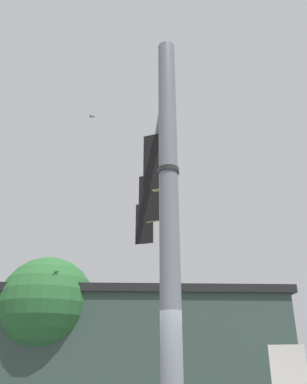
# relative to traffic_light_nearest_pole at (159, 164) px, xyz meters

# --- Properties ---
(signal_pole) EXTENTS (0.30, 0.30, 7.21)m
(signal_pole) POSITION_rel_traffic_light_nearest_pole_xyz_m (0.64, -1.35, -1.94)
(signal_pole) COLOR slate
(signal_pole) RESTS_ON ground
(mast_arm) EXTENTS (2.66, 5.30, 0.15)m
(mast_arm) POSITION_rel_traffic_light_nearest_pole_xyz_m (-0.62, 1.27, 0.77)
(mast_arm) COLOR slate
(traffic_light_nearest_pole) EXTENTS (0.54, 0.49, 1.31)m
(traffic_light_nearest_pole) POSITION_rel_traffic_light_nearest_pole_xyz_m (0.00, 0.00, 0.00)
(traffic_light_nearest_pole) COLOR black
(traffic_light_mid_inner) EXTENTS (0.54, 0.49, 1.31)m
(traffic_light_mid_inner) POSITION_rel_traffic_light_nearest_pole_xyz_m (-0.84, 1.73, 0.00)
(traffic_light_mid_inner) COLOR black
(traffic_light_mid_outer) EXTENTS (0.54, 0.49, 1.31)m
(traffic_light_mid_outer) POSITION_rel_traffic_light_nearest_pole_xyz_m (-1.67, 3.46, 0.00)
(traffic_light_mid_outer) COLOR black
(street_name_sign) EXTENTS (0.76, 1.36, 0.22)m
(street_name_sign) POSITION_rel_traffic_light_nearest_pole_xyz_m (0.49, -1.05, -0.91)
(street_name_sign) COLOR #147238
(bird_flying) EXTENTS (0.21, 0.26, 0.09)m
(bird_flying) POSITION_rel_traffic_light_nearest_pole_xyz_m (-3.87, 3.55, 4.41)
(bird_flying) COLOR gray
(storefront_building) EXTENTS (12.28, 10.04, 4.46)m
(storefront_building) POSITION_rel_traffic_light_nearest_pole_xyz_m (-4.00, 9.32, -3.30)
(storefront_building) COLOR #33473D
(storefront_building) RESTS_ON ground
(tree_by_storefront) EXTENTS (3.57, 3.57, 5.58)m
(tree_by_storefront) POSITION_rel_traffic_light_nearest_pole_xyz_m (-6.76, 6.05, -1.76)
(tree_by_storefront) COLOR #4C3823
(tree_by_storefront) RESTS_ON ground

